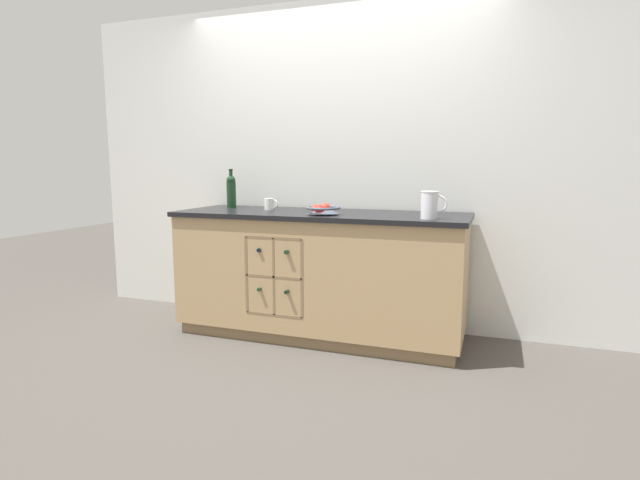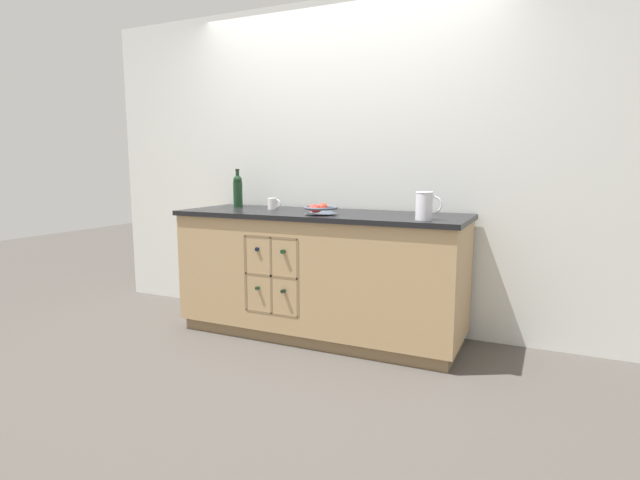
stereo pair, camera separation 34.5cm
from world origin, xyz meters
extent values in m
plane|color=#4C4742|center=(0.00, 0.00, 0.00)|extent=(14.00, 14.00, 0.00)
cube|color=silver|center=(0.00, 0.41, 1.27)|extent=(4.51, 0.06, 2.55)
cube|color=olive|center=(0.00, 0.00, 0.04)|extent=(2.05, 0.62, 0.09)
cube|color=tan|center=(0.00, 0.00, 0.50)|extent=(2.11, 0.68, 0.81)
cube|color=black|center=(0.00, 0.00, 0.92)|extent=(2.15, 0.72, 0.03)
cube|color=olive|center=(-0.22, -0.24, 0.51)|extent=(0.43, 0.01, 0.55)
cube|color=olive|center=(-0.44, -0.29, 0.51)|extent=(0.02, 0.10, 0.55)
cube|color=olive|center=(-0.01, -0.29, 0.51)|extent=(0.02, 0.10, 0.55)
cube|color=olive|center=(-0.22, -0.29, 0.23)|extent=(0.43, 0.10, 0.02)
cube|color=olive|center=(-0.22, -0.29, 0.51)|extent=(0.43, 0.10, 0.02)
cube|color=olive|center=(-0.22, -0.29, 0.78)|extent=(0.43, 0.10, 0.02)
cube|color=olive|center=(-0.22, -0.29, 0.51)|extent=(0.02, 0.10, 0.55)
cylinder|color=#19381E|center=(-0.33, -0.18, 0.41)|extent=(0.07, 0.20, 0.07)
cylinder|color=#19381E|center=(-0.33, -0.32, 0.41)|extent=(0.03, 0.08, 0.03)
cylinder|color=black|center=(-0.12, -0.19, 0.41)|extent=(0.07, 0.20, 0.07)
cylinder|color=black|center=(-0.12, -0.33, 0.41)|extent=(0.03, 0.09, 0.03)
cylinder|color=black|center=(-0.33, -0.17, 0.69)|extent=(0.08, 0.20, 0.08)
cylinder|color=black|center=(-0.33, -0.31, 0.69)|extent=(0.03, 0.08, 0.03)
cylinder|color=#19381E|center=(-0.12, -0.17, 0.69)|extent=(0.08, 0.21, 0.08)
cylinder|color=#19381E|center=(-0.12, -0.32, 0.69)|extent=(0.03, 0.09, 0.03)
cylinder|color=#4C5666|center=(0.08, -0.16, 0.94)|extent=(0.11, 0.11, 0.01)
cone|color=#4C5666|center=(0.08, -0.16, 0.97)|extent=(0.22, 0.22, 0.05)
torus|color=#4C5666|center=(0.08, -0.16, 0.99)|extent=(0.24, 0.24, 0.02)
sphere|color=red|center=(0.10, -0.17, 0.98)|extent=(0.08, 0.08, 0.08)
sphere|color=red|center=(0.03, -0.18, 0.98)|extent=(0.07, 0.07, 0.07)
sphere|color=red|center=(0.07, -0.22, 0.98)|extent=(0.06, 0.06, 0.06)
cylinder|color=white|center=(0.82, -0.20, 1.03)|extent=(0.11, 0.11, 0.18)
torus|color=white|center=(0.82, -0.20, 1.11)|extent=(0.11, 0.11, 0.01)
torus|color=white|center=(0.87, -0.20, 1.04)|extent=(0.11, 0.01, 0.11)
cylinder|color=white|center=(-0.44, 0.07, 0.98)|extent=(0.07, 0.07, 0.09)
torus|color=white|center=(-0.40, 0.07, 0.98)|extent=(0.07, 0.01, 0.07)
cylinder|color=#19381E|center=(-0.82, 0.15, 1.04)|extent=(0.08, 0.08, 0.21)
sphere|color=#19381E|center=(-0.82, 0.15, 1.16)|extent=(0.07, 0.07, 0.07)
cylinder|color=#19381E|center=(-0.82, 0.15, 1.19)|extent=(0.03, 0.03, 0.09)
cylinder|color=black|center=(-0.82, 0.15, 1.24)|extent=(0.03, 0.03, 0.01)
camera|label=1|loc=(1.23, -3.44, 1.28)|focal=28.00mm
camera|label=2|loc=(1.55, -3.31, 1.28)|focal=28.00mm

